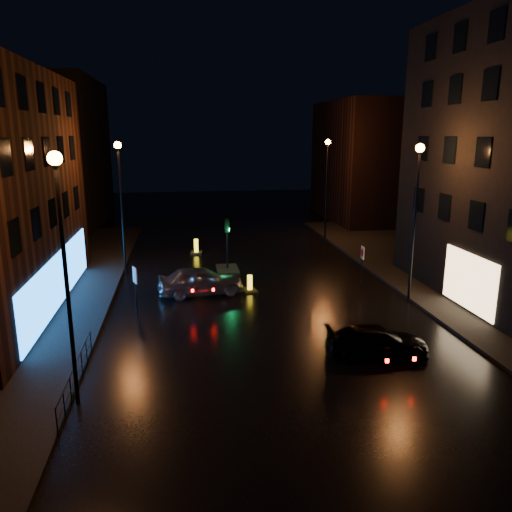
% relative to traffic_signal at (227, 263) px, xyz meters
% --- Properties ---
extents(ground, '(120.00, 120.00, 0.00)m').
position_rel_traffic_signal_xyz_m(ground, '(1.20, -14.00, -0.50)').
color(ground, black).
rests_on(ground, ground).
extents(pavement_right, '(12.00, 44.00, 0.15)m').
position_rel_traffic_signal_xyz_m(pavement_right, '(15.20, -6.00, -0.43)').
color(pavement_right, black).
rests_on(pavement_right, ground).
extents(building_far_left, '(8.00, 16.00, 14.00)m').
position_rel_traffic_signal_xyz_m(building_far_left, '(-14.80, 21.00, 6.50)').
color(building_far_left, black).
rests_on(building_far_left, ground).
extents(building_far_right, '(8.00, 14.00, 12.00)m').
position_rel_traffic_signal_xyz_m(building_far_right, '(16.20, 18.00, 5.50)').
color(building_far_right, black).
rests_on(building_far_right, ground).
extents(street_lamp_lnear, '(0.44, 0.44, 8.37)m').
position_rel_traffic_signal_xyz_m(street_lamp_lnear, '(-6.60, -16.00, 5.06)').
color(street_lamp_lnear, black).
rests_on(street_lamp_lnear, ground).
extents(street_lamp_lfar, '(0.44, 0.44, 8.37)m').
position_rel_traffic_signal_xyz_m(street_lamp_lfar, '(-6.60, -0.00, 5.06)').
color(street_lamp_lfar, black).
rests_on(street_lamp_lfar, ground).
extents(street_lamp_rnear, '(0.44, 0.44, 8.37)m').
position_rel_traffic_signal_xyz_m(street_lamp_rnear, '(9.00, -8.00, 5.06)').
color(street_lamp_rnear, black).
rests_on(street_lamp_rnear, ground).
extents(street_lamp_rfar, '(0.44, 0.44, 8.37)m').
position_rel_traffic_signal_xyz_m(street_lamp_rfar, '(9.00, 8.00, 5.06)').
color(street_lamp_rfar, black).
rests_on(street_lamp_rfar, ground).
extents(traffic_signal, '(1.40, 2.40, 3.45)m').
position_rel_traffic_signal_xyz_m(traffic_signal, '(0.00, 0.00, 0.00)').
color(traffic_signal, black).
rests_on(traffic_signal, ground).
extents(guard_railing, '(0.05, 6.04, 1.00)m').
position_rel_traffic_signal_xyz_m(guard_railing, '(-6.80, -15.00, 0.24)').
color(guard_railing, black).
rests_on(guard_railing, ground).
extents(silver_hatchback, '(4.95, 2.49, 1.62)m').
position_rel_traffic_signal_xyz_m(silver_hatchback, '(-1.97, -4.91, 0.31)').
color(silver_hatchback, '#B7B9BF').
rests_on(silver_hatchback, ground).
extents(dark_sedan, '(4.36, 2.09, 1.22)m').
position_rel_traffic_signal_xyz_m(dark_sedan, '(4.80, -13.99, 0.11)').
color(dark_sedan, black).
rests_on(dark_sedan, ground).
extents(bollard_near, '(0.87, 1.18, 0.95)m').
position_rel_traffic_signal_xyz_m(bollard_near, '(0.84, -4.72, -0.29)').
color(bollard_near, black).
rests_on(bollard_near, ground).
extents(bollard_far, '(0.97, 1.35, 1.11)m').
position_rel_traffic_signal_xyz_m(bollard_far, '(-1.90, 5.01, -0.26)').
color(bollard_far, black).
rests_on(bollard_far, ground).
extents(road_sign_left, '(0.26, 0.57, 2.44)m').
position_rel_traffic_signal_xyz_m(road_sign_left, '(-5.30, -7.59, 1.33)').
color(road_sign_left, black).
rests_on(road_sign_left, ground).
extents(road_sign_right, '(0.09, 0.56, 2.31)m').
position_rel_traffic_signal_xyz_m(road_sign_right, '(7.70, -4.32, 1.23)').
color(road_sign_right, black).
rests_on(road_sign_right, ground).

